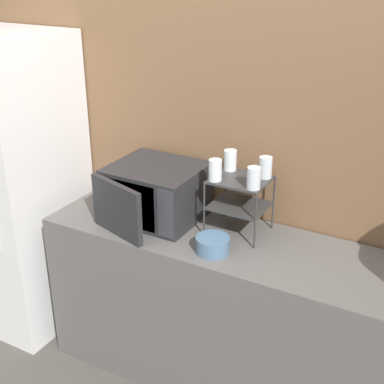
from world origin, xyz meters
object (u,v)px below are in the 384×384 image
Objects in this scene: glass_back_right at (265,167)px; microwave at (155,193)px; glass_front_left at (215,170)px; bowl at (213,245)px; dish_rack at (240,194)px; glass_back_left at (230,160)px; refrigerator at (12,185)px; glass_front_right at (254,178)px.

microwave is at bearing -165.41° from glass_back_right.
glass_front_left reaches higher than bowl.
microwave is 0.48m from dish_rack.
microwave is 3.36× the size of bowl.
glass_back_right reaches higher than bowl.
glass_back_left reaches higher than dish_rack.
refrigerator is at bearing -169.89° from glass_back_left.
refrigerator reaches higher than glass_front_left.
bowl is 0.09× the size of refrigerator.
glass_front_right and glass_back_left have the same top height.
glass_front_right is at bearing -0.41° from glass_front_left.
microwave reaches higher than bowl.
dish_rack is 2.76× the size of glass_front_right.
glass_front_right is at bearing -37.05° from dish_rack.
glass_front_right is at bearing -0.83° from microwave.
dish_rack is 1.79× the size of bowl.
dish_rack is 0.19m from glass_back_left.
glass_back_left is at bearing 102.49° from bowl.
dish_rack is at bearing -141.86° from glass_back_right.
glass_front_left is 0.16m from glass_back_left.
microwave is 0.63m from glass_back_right.
glass_back_right is at bearing 37.31° from glass_front_left.
refrigerator is (-1.38, -0.25, -0.34)m from glass_back_left.
microwave is at bearing -157.67° from glass_back_left.
dish_rack is 0.19m from glass_front_right.
refrigerator is (-1.01, -0.09, -0.14)m from microwave.
refrigerator is (-1.58, -0.24, -0.34)m from glass_back_right.
glass_front_left is at bearing 114.63° from bowl.
glass_front_left is at bearing 3.56° from refrigerator.
bowl is at bearing -110.45° from glass_back_right.
dish_rack is 0.19m from glass_front_left.
microwave is at bearing -171.56° from dish_rack.
dish_rack is 0.19m from glass_back_right.
microwave is 0.30× the size of refrigerator.
glass_front_left is 0.06× the size of refrigerator.
refrigerator is (-1.45, 0.09, -0.03)m from bowl.
glass_back_left is (0.01, 0.16, 0.00)m from glass_front_left.
glass_front_left is at bearing -92.20° from glass_back_left.
glass_back_right reaches higher than microwave.
refrigerator reaches higher than glass_front_right.
bowl is (-0.13, -0.17, -0.32)m from glass_front_right.
dish_rack is 2.76× the size of glass_back_right.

